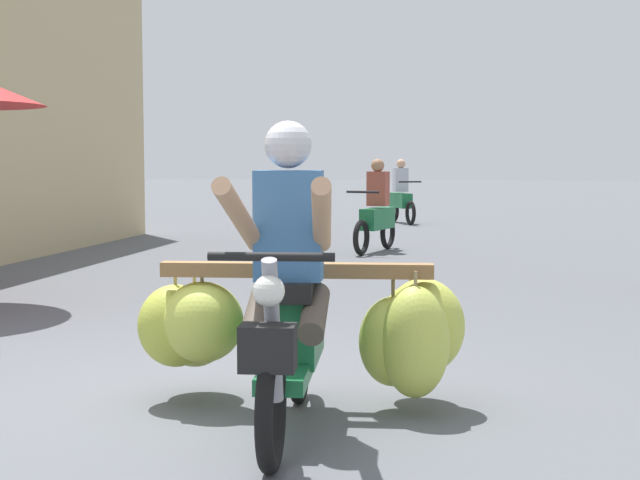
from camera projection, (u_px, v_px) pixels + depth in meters
The scene contains 4 objects.
ground_plane at pixel (178, 407), 5.26m from camera, with size 120.00×120.00×0.00m, color #56595E.
motorbike_main_loaded at pixel (304, 321), 5.11m from camera, with size 1.89×1.84×1.58m.
motorbike_distant_ahead_left at pixel (377, 214), 14.14m from camera, with size 0.63×1.59×1.40m.
motorbike_distant_ahead_right at pixel (401, 197), 20.50m from camera, with size 0.80×1.52×1.40m.
Camera 1 is at (1.65, -4.96, 1.38)m, focal length 52.69 mm.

